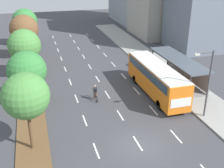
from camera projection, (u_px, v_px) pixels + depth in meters
ground_plane at (139, 145)px, 22.47m from camera, size 140.00×140.00×0.00m
median_strip at (29, 70)px, 37.91m from camera, size 2.60×52.00×0.12m
sidewalk_right at (148, 59)px, 42.37m from camera, size 4.50×52.00×0.15m
lane_divider_left at (68, 75)px, 36.44m from camera, size 0.14×44.82×0.01m
lane_divider_center at (93, 72)px, 37.33m from camera, size 0.14×44.82×0.01m
lane_divider_right at (118, 70)px, 38.22m from camera, size 0.14×44.82×0.01m
bus_shelter at (180, 67)px, 33.83m from camera, size 2.90×10.66×2.86m
bus at (156, 77)px, 30.49m from camera, size 2.54×11.29×3.37m
cyclist at (95, 93)px, 29.56m from camera, size 0.46×1.82×1.71m
median_tree_nearest at (26, 96)px, 20.15m from camera, size 3.53×3.53×6.34m
median_tree_second at (27, 70)px, 27.37m from camera, size 3.89×3.89×5.65m
median_tree_third at (24, 45)px, 34.01m from camera, size 4.03×4.03×6.16m
median_tree_fourth at (24, 29)px, 40.74m from camera, size 4.20×4.20×6.59m
median_tree_fifth at (25, 21)px, 47.74m from camera, size 4.28×4.28×6.33m
streetlight at (208, 80)px, 24.95m from camera, size 1.91×0.24×6.50m
building_near_right at (205, 6)px, 45.44m from camera, size 10.62×9.16×14.11m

